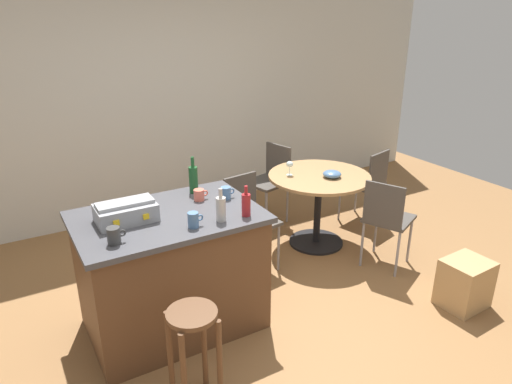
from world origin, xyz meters
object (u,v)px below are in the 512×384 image
toolbox (126,212)px  cup_2 (199,195)px  kitchen_island (172,271)px  bottle_0 (193,179)px  folding_chair_far (387,217)px  wine_glass (290,165)px  cup_0 (194,220)px  cup_3 (114,236)px  cardboard_box (465,283)px  bottle_1 (246,204)px  folding_chair_near (248,215)px  folding_chair_left (368,181)px  bottle_2 (221,208)px  wooden_stool (193,341)px  cup_1 (226,193)px  serving_bowl (332,174)px  folding_chair_right (271,177)px  dining_table (319,191)px

toolbox → cup_2: size_ratio=3.43×
kitchen_island → bottle_0: bearing=41.8°
folding_chair_far → wine_glass: (-0.51, 0.85, 0.34)m
cup_0 → cup_2: bearing=61.7°
bottle_0 → kitchen_island: bearing=-138.2°
cup_3 → cardboard_box: bearing=-15.3°
toolbox → bottle_1: size_ratio=1.78×
folding_chair_near → cup_3: 1.62m
folding_chair_left → bottle_2: bottle_2 is taller
bottle_2 → wooden_stool: bearing=-131.1°
cardboard_box → folding_chair_left: bearing=75.4°
cup_0 → cup_1: cup_0 is taller
cup_2 → serving_bowl: 1.56m
cardboard_box → folding_chair_right: bearing=102.6°
folding_chair_left → folding_chair_far: bearing=-123.5°
folding_chair_left → folding_chair_right: 1.09m
kitchen_island → serving_bowl: 1.90m
toolbox → wine_glass: size_ratio=2.77×
folding_chair_near → bottle_2: 1.12m
toolbox → bottle_1: bottle_1 is taller
bottle_0 → cardboard_box: size_ratio=0.72×
cup_1 → wine_glass: (1.01, 0.63, -0.12)m
bottle_1 → wine_glass: size_ratio=1.56×
folding_chair_right → toolbox: size_ratio=2.22×
bottle_0 → cup_1: size_ratio=2.61×
folding_chair_far → cup_1: cup_1 is taller
bottle_1 → dining_table: bearing=32.7°
serving_bowl → cardboard_box: serving_bowl is taller
folding_chair_left → bottle_0: (-2.24, -0.38, 0.55)m
bottle_2 → kitchen_island: bearing=135.3°
folding_chair_left → toolbox: bearing=-167.4°
folding_chair_far → cup_2: cup_2 is taller
wooden_stool → toolbox: bearing=97.4°
bottle_0 → wine_glass: 1.25m
folding_chair_far → bottle_1: 1.62m
folding_chair_far → folding_chair_near: bearing=148.7°
dining_table → cup_0: (-1.69, -0.82, 0.41)m
kitchen_island → cup_3: size_ratio=10.98×
cup_0 → cardboard_box: 2.31m
cup_0 → cardboard_box: bearing=-18.1°
bottle_2 → serving_bowl: size_ratio=1.31×
folding_chair_near → folding_chair_left: size_ratio=1.04×
folding_chair_left → wooden_stool: bearing=-151.6°
bottle_1 → cup_1: (0.02, 0.35, -0.04)m
kitchen_island → serving_bowl: bearing=12.7°
toolbox → cup_2: toolbox is taller
folding_chair_far → serving_bowl: 0.67m
bottle_2 → bottle_0: bearing=85.4°
folding_chair_right → serving_bowl: size_ratio=4.90×
dining_table → cup_1: bearing=-159.5°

